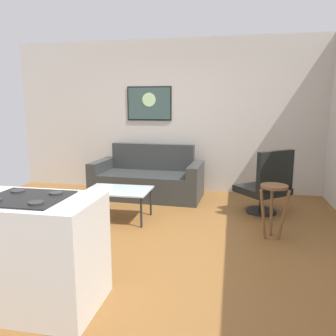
# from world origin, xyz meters

# --- Properties ---
(ground) EXTENTS (6.40, 6.40, 0.04)m
(ground) POSITION_xyz_m (0.00, 0.00, -0.02)
(ground) COLOR brown
(back_wall) EXTENTS (6.40, 0.05, 2.80)m
(back_wall) POSITION_xyz_m (0.00, 2.42, 1.40)
(back_wall) COLOR beige
(back_wall) RESTS_ON ground
(couch) EXTENTS (1.94, 0.98, 0.91)m
(couch) POSITION_xyz_m (-0.47, 1.80, 0.30)
(couch) COLOR #2F3231
(couch) RESTS_ON ground
(coffee_table) EXTENTS (0.90, 0.62, 0.44)m
(coffee_table) POSITION_xyz_m (-0.57, 0.54, 0.40)
(coffee_table) COLOR silver
(coffee_table) RESTS_ON ground
(armchair) EXTENTS (0.88, 0.88, 0.97)m
(armchair) POSITION_xyz_m (1.50, 1.17, 0.44)
(armchair) COLOR black
(armchair) RESTS_ON ground
(bar_stool) EXTENTS (0.37, 0.36, 0.66)m
(bar_stool) POSITION_xyz_m (1.49, 0.23, 0.51)
(bar_stool) COLOR brown
(bar_stool) RESTS_ON ground
(wall_painting) EXTENTS (0.85, 0.03, 0.63)m
(wall_painting) POSITION_xyz_m (-0.58, 2.38, 1.64)
(wall_painting) COLOR black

